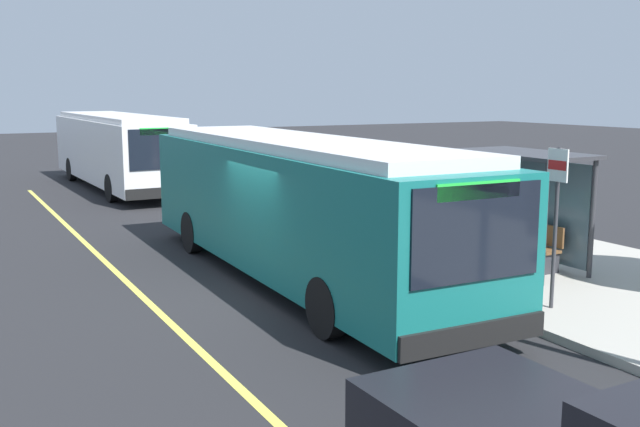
# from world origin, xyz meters

# --- Properties ---
(ground_plane) EXTENTS (120.00, 120.00, 0.00)m
(ground_plane) POSITION_xyz_m (0.00, 0.00, 0.00)
(ground_plane) COLOR #232326
(sidewalk_curb) EXTENTS (44.00, 6.40, 0.15)m
(sidewalk_curb) POSITION_xyz_m (0.00, 6.00, 0.07)
(sidewalk_curb) COLOR #A8A399
(sidewalk_curb) RESTS_ON ground_plane
(lane_stripe_center) EXTENTS (36.00, 0.14, 0.01)m
(lane_stripe_center) POSITION_xyz_m (0.00, -2.20, 0.00)
(lane_stripe_center) COLOR #E0D64C
(lane_stripe_center) RESTS_ON ground_plane
(transit_bus_main) EXTENTS (11.62, 2.78, 2.95)m
(transit_bus_main) POSITION_xyz_m (-0.69, 1.01, 1.62)
(transit_bus_main) COLOR #146B66
(transit_bus_main) RESTS_ON ground_plane
(transit_bus_second) EXTENTS (11.82, 2.82, 2.95)m
(transit_bus_second) POSITION_xyz_m (-16.97, 1.09, 1.62)
(transit_bus_second) COLOR white
(transit_bus_second) RESTS_ON ground_plane
(bus_shelter) EXTENTS (2.90, 1.60, 2.48)m
(bus_shelter) POSITION_xyz_m (1.03, 5.55, 1.92)
(bus_shelter) COLOR #333338
(bus_shelter) RESTS_ON sidewalk_curb
(waiting_bench) EXTENTS (1.60, 0.48, 0.95)m
(waiting_bench) POSITION_xyz_m (1.21, 5.65, 0.63)
(waiting_bench) COLOR brown
(waiting_bench) RESTS_ON sidewalk_curb
(route_sign_post) EXTENTS (0.44, 0.08, 2.80)m
(route_sign_post) POSITION_xyz_m (3.69, 3.78, 1.96)
(route_sign_post) COLOR #333338
(route_sign_post) RESTS_ON sidewalk_curb
(pedestrian_commuter) EXTENTS (0.24, 0.40, 1.69)m
(pedestrian_commuter) POSITION_xyz_m (0.69, 3.89, 1.12)
(pedestrian_commuter) COLOR #282D47
(pedestrian_commuter) RESTS_ON sidewalk_curb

